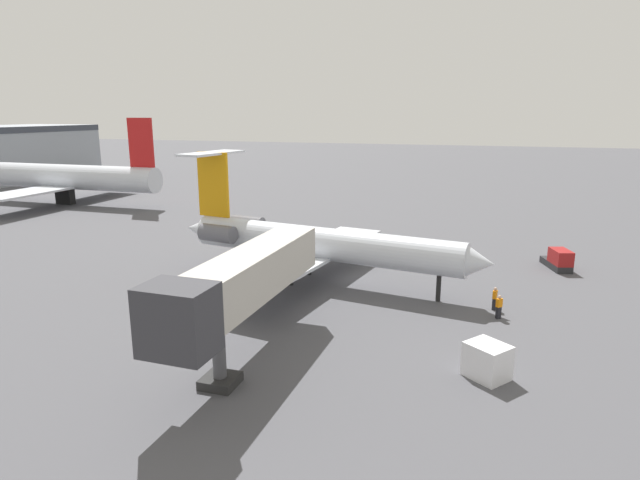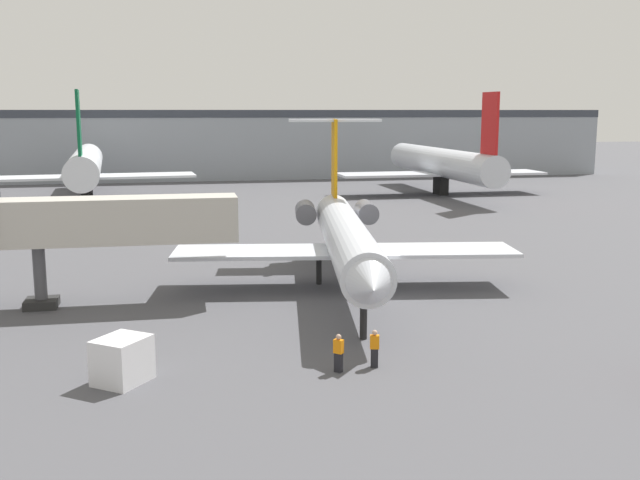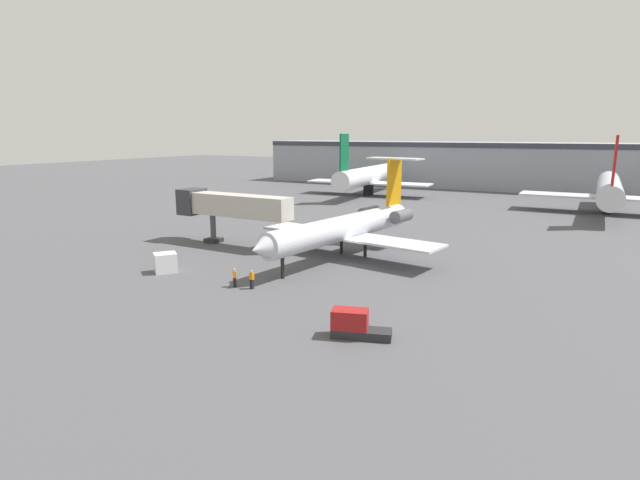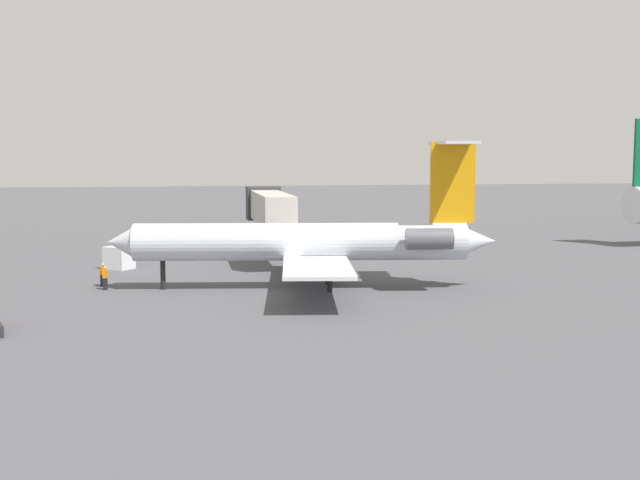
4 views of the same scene
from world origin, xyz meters
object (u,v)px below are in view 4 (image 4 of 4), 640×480
object	(u,v)px
ground_crew_marshaller	(103,275)
ground_crew_loader	(105,278)
regional_jet	(314,240)
jet_bridge	(269,208)
cargo_container_uld	(119,258)

from	to	relation	value
ground_crew_marshaller	ground_crew_loader	world-z (taller)	same
regional_jet	jet_bridge	size ratio (longest dim) A/B	1.76
jet_bridge	cargo_container_uld	size ratio (longest dim) A/B	5.76
jet_bridge	ground_crew_loader	distance (m)	19.55
regional_jet	cargo_container_uld	xyz separation A→B (m)	(-12.89, -14.33, -2.53)
ground_crew_marshaller	ground_crew_loader	distance (m)	1.71
ground_crew_marshaller	cargo_container_uld	world-z (taller)	cargo_container_uld
regional_jet	ground_crew_marshaller	world-z (taller)	regional_jet
regional_jet	jet_bridge	xyz separation A→B (m)	(-15.81, -1.20, 1.34)
cargo_container_uld	ground_crew_marshaller	bearing A→B (deg)	-3.91
ground_crew_marshaller	cargo_container_uld	xyz separation A→B (m)	(-9.02, 0.62, 0.09)
jet_bridge	ground_crew_loader	world-z (taller)	jet_bridge
jet_bridge	ground_crew_marshaller	world-z (taller)	jet_bridge
regional_jet	ground_crew_loader	world-z (taller)	regional_jet
regional_jet	ground_crew_marshaller	distance (m)	15.66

